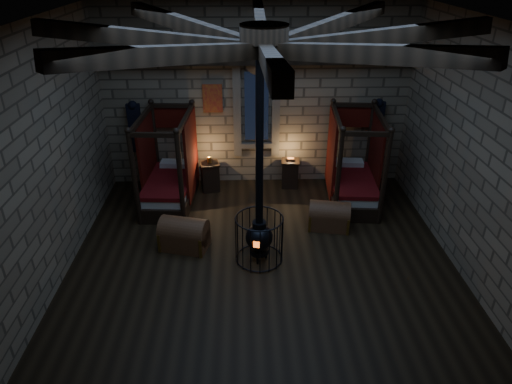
{
  "coord_description": "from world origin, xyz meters",
  "views": [
    {
      "loc": [
        -0.32,
        -6.71,
        5.08
      ],
      "look_at": [
        -0.1,
        0.6,
        1.19
      ],
      "focal_mm": 32.0,
      "sensor_mm": 36.0,
      "label": 1
    }
  ],
  "objects_px": {
    "trunk_left": "(184,235)",
    "stove": "(259,233)",
    "bed_left": "(170,181)",
    "bed_right": "(352,180)",
    "trunk_right": "(329,216)"
  },
  "relations": [
    {
      "from": "trunk_left",
      "to": "stove",
      "type": "relative_size",
      "value": 0.24
    },
    {
      "from": "trunk_left",
      "to": "bed_left",
      "type": "bearing_deg",
      "value": 119.62
    },
    {
      "from": "trunk_left",
      "to": "stove",
      "type": "bearing_deg",
      "value": -2.67
    },
    {
      "from": "trunk_left",
      "to": "stove",
      "type": "height_order",
      "value": "stove"
    },
    {
      "from": "bed_left",
      "to": "bed_right",
      "type": "height_order",
      "value": "bed_left"
    },
    {
      "from": "stove",
      "to": "bed_left",
      "type": "bearing_deg",
      "value": 142.45
    },
    {
      "from": "bed_left",
      "to": "trunk_left",
      "type": "bearing_deg",
      "value": -71.15
    },
    {
      "from": "bed_right",
      "to": "trunk_right",
      "type": "bearing_deg",
      "value": -116.27
    },
    {
      "from": "trunk_left",
      "to": "trunk_right",
      "type": "xyz_separation_m",
      "value": [
        2.89,
        0.63,
        -0.02
      ]
    },
    {
      "from": "bed_left",
      "to": "stove",
      "type": "bearing_deg",
      "value": -46.41
    },
    {
      "from": "bed_left",
      "to": "trunk_left",
      "type": "distance_m",
      "value": 1.94
    },
    {
      "from": "bed_left",
      "to": "bed_right",
      "type": "distance_m",
      "value": 4.1
    },
    {
      "from": "trunk_left",
      "to": "stove",
      "type": "xyz_separation_m",
      "value": [
        1.42,
        -0.44,
        0.29
      ]
    },
    {
      "from": "bed_right",
      "to": "stove",
      "type": "relative_size",
      "value": 0.5
    },
    {
      "from": "trunk_right",
      "to": "bed_left",
      "type": "bearing_deg",
      "value": 170.35
    }
  ]
}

